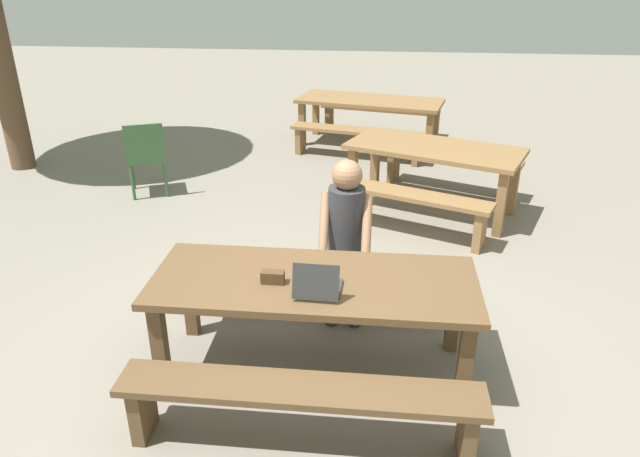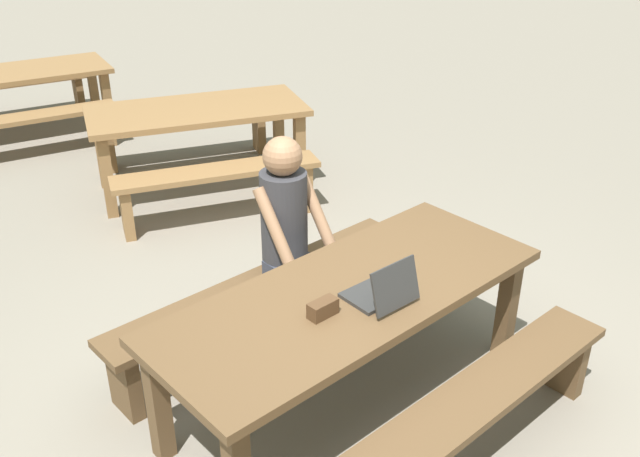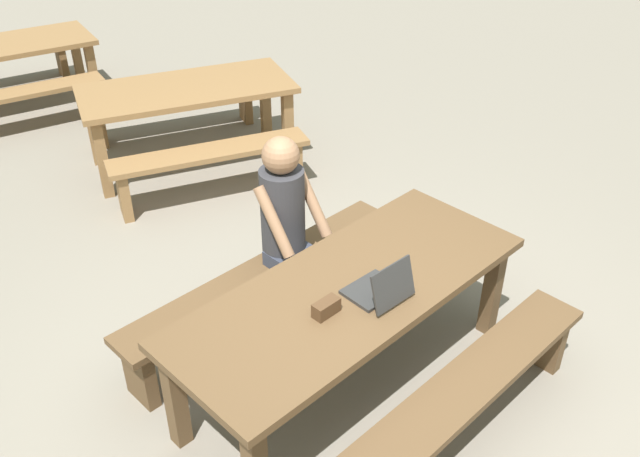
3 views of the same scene
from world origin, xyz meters
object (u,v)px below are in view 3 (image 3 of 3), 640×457
picnic_table_front (350,299)px  person_seated (287,219)px  laptop (380,288)px  picnic_table_mid (187,98)px  small_pouch (326,308)px

picnic_table_front → person_seated: person_seated is taller
picnic_table_front → laptop: laptop is taller
picnic_table_mid → picnic_table_front: bearing=-86.5°
small_pouch → picnic_table_mid: (1.25, 3.00, -0.11)m
picnic_table_front → picnic_table_mid: (0.99, 2.93, 0.02)m
picnic_table_mid → person_seated: bearing=-88.1°
laptop → person_seated: person_seated is taller
picnic_table_front → laptop: bearing=-76.4°
picnic_table_front → person_seated: bearing=76.7°
picnic_table_front → picnic_table_mid: size_ratio=1.05×
small_pouch → picnic_table_mid: 3.26m
person_seated → laptop: bearing=-97.9°
small_pouch → person_seated: (0.42, 0.77, -0.00)m
picnic_table_front → small_pouch: size_ratio=14.32×
small_pouch → person_seated: bearing=61.1°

